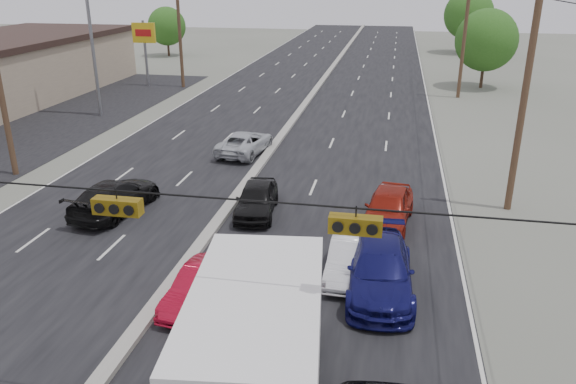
% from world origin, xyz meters
% --- Properties ---
extents(road_surface, '(20.00, 160.00, 0.02)m').
position_xyz_m(road_surface, '(0.00, 30.00, 0.00)').
color(road_surface, black).
rests_on(road_surface, ground).
extents(center_median, '(0.50, 160.00, 0.20)m').
position_xyz_m(center_median, '(0.00, 30.00, 0.10)').
color(center_median, gray).
rests_on(center_median, ground).
extents(parking_lot, '(10.00, 42.00, 0.02)m').
position_xyz_m(parking_lot, '(-17.00, 25.00, 0.00)').
color(parking_lot, black).
rests_on(parking_lot, ground).
extents(utility_pole_left_c, '(1.60, 0.30, 10.00)m').
position_xyz_m(utility_pole_left_c, '(-12.50, 40.00, 5.11)').
color(utility_pole_left_c, '#422D1E').
rests_on(utility_pole_left_c, ground).
extents(utility_pole_right_b, '(1.60, 0.30, 10.00)m').
position_xyz_m(utility_pole_right_b, '(12.50, 15.00, 5.11)').
color(utility_pole_right_b, '#422D1E').
rests_on(utility_pole_right_b, ground).
extents(utility_pole_right_c, '(1.60, 0.30, 10.00)m').
position_xyz_m(utility_pole_right_c, '(12.50, 40.00, 5.11)').
color(utility_pole_right_c, '#422D1E').
rests_on(utility_pole_right_c, ground).
extents(traffic_signals, '(25.00, 0.30, 0.54)m').
position_xyz_m(traffic_signals, '(1.40, 0.00, 5.49)').
color(traffic_signals, black).
rests_on(traffic_signals, ground).
extents(pole_sign_far, '(2.20, 0.25, 6.00)m').
position_xyz_m(pole_sign_far, '(-16.00, 40.00, 4.41)').
color(pole_sign_far, slate).
rests_on(pole_sign_far, ground).
extents(tree_left_far, '(4.80, 4.80, 6.12)m').
position_xyz_m(tree_left_far, '(-22.00, 60.00, 3.72)').
color(tree_left_far, '#382619').
rests_on(tree_left_far, ground).
extents(tree_right_mid, '(5.60, 5.60, 7.14)m').
position_xyz_m(tree_right_mid, '(15.00, 45.00, 4.34)').
color(tree_right_mid, '#382619').
rests_on(tree_right_mid, ground).
extents(tree_right_far, '(6.40, 6.40, 8.16)m').
position_xyz_m(tree_right_far, '(16.00, 70.00, 4.96)').
color(tree_right_far, '#382619').
rests_on(tree_right_far, ground).
extents(box_truck, '(3.51, 7.89, 3.88)m').
position_xyz_m(box_truck, '(4.44, 0.32, 1.99)').
color(box_truck, black).
rests_on(box_truck, ground).
extents(red_sedan, '(1.82, 3.94, 1.25)m').
position_xyz_m(red_sedan, '(1.40, 4.90, 0.63)').
color(red_sedan, '#A20920').
rests_on(red_sedan, ground).
extents(queue_car_a, '(2.05, 4.27, 1.41)m').
position_xyz_m(queue_car_a, '(1.40, 12.29, 0.70)').
color(queue_car_a, black).
rests_on(queue_car_a, ground).
extents(queue_car_b, '(1.48, 3.94, 1.28)m').
position_xyz_m(queue_car_b, '(5.90, 7.64, 0.64)').
color(queue_car_b, white).
rests_on(queue_car_b, ground).
extents(queue_car_d, '(2.44, 5.44, 1.55)m').
position_xyz_m(queue_car_d, '(7.00, 6.77, 0.77)').
color(queue_car_d, '#101052').
rests_on(queue_car_d, ground).
extents(queue_car_e, '(2.37, 4.75, 1.56)m').
position_xyz_m(queue_car_e, '(7.15, 12.22, 0.78)').
color(queue_car_e, maroon).
rests_on(queue_car_e, ground).
extents(oncoming_near, '(2.73, 5.29, 1.47)m').
position_xyz_m(oncoming_near, '(-4.84, 11.30, 0.73)').
color(oncoming_near, black).
rests_on(oncoming_near, ground).
extents(oncoming_far, '(2.84, 5.05, 1.33)m').
position_xyz_m(oncoming_far, '(-1.40, 20.88, 0.67)').
color(oncoming_far, '#B8BCC0').
rests_on(oncoming_far, ground).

